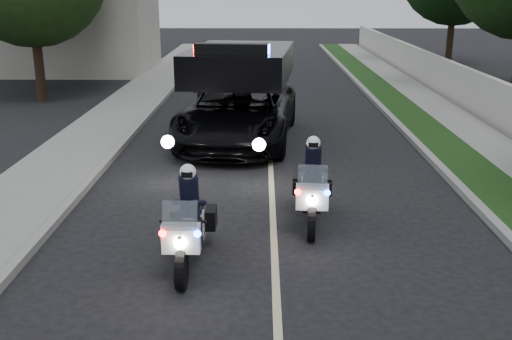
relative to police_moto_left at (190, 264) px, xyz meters
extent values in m
cube|color=gray|center=(5.47, 6.73, 0.07)|extent=(0.20, 60.00, 0.15)
cube|color=#193814|center=(6.17, 6.73, 0.08)|extent=(1.20, 60.00, 0.16)
cube|color=gray|center=(7.47, 6.73, 0.08)|extent=(1.40, 60.00, 0.16)
cube|color=gray|center=(-2.73, 6.73, 0.07)|extent=(0.20, 60.00, 0.15)
cube|color=gray|center=(-3.83, 6.73, 0.08)|extent=(2.00, 60.00, 0.16)
cube|color=#A8A396|center=(-8.63, 22.73, 3.50)|extent=(8.00, 6.00, 7.00)
cube|color=#BFB78C|center=(1.37, 6.73, 0.00)|extent=(0.12, 50.00, 0.01)
imported|color=black|center=(0.50, 7.98, 0.00)|extent=(3.60, 6.61, 3.08)
imported|color=black|center=(-1.07, 13.34, 0.00)|extent=(0.73, 1.90, 0.98)
imported|color=black|center=(-1.07, 13.34, 0.00)|extent=(0.58, 0.40, 1.56)
camera|label=1|loc=(1.16, -8.76, 4.27)|focal=42.04mm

